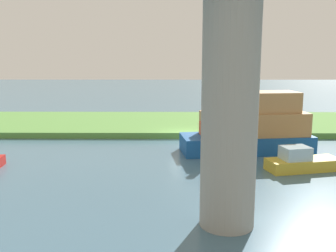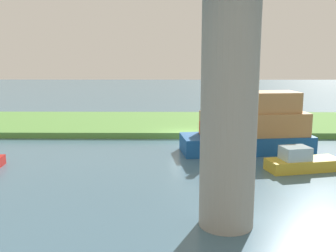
{
  "view_description": "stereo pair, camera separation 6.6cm",
  "coord_description": "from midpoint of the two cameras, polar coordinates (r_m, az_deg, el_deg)",
  "views": [
    {
      "loc": [
        1.15,
        30.75,
        6.72
      ],
      "look_at": [
        1.4,
        5.0,
        2.0
      ],
      "focal_mm": 40.96,
      "sensor_mm": 36.0,
      "label": 1
    },
    {
      "loc": [
        1.08,
        30.75,
        6.72
      ],
      "look_at": [
        1.4,
        5.0,
        2.0
      ],
      "focal_mm": 40.96,
      "sensor_mm": 36.0,
      "label": 2
    }
  ],
  "objects": [
    {
      "name": "riverboat_paddlewheel",
      "position": [
        24.21,
        19.17,
        -5.03
      ],
      "size": [
        4.65,
        2.52,
        1.47
      ],
      "color": "gold",
      "rests_on": "ground"
    },
    {
      "name": "grassy_bank",
      "position": [
        37.33,
        2.25,
        0.4
      ],
      "size": [
        80.0,
        12.0,
        0.5
      ],
      "primitive_type": "cube",
      "color": "#5B9342",
      "rests_on": "ground"
    },
    {
      "name": "person_on_bank",
      "position": [
        34.37,
        12.36,
        0.91
      ],
      "size": [
        0.49,
        0.49,
        1.39
      ],
      "color": "#2D334C",
      "rests_on": "grassy_bank"
    },
    {
      "name": "mooring_post",
      "position": [
        32.82,
        9.86,
        -0.03
      ],
      "size": [
        0.2,
        0.2,
        0.74
      ],
      "primitive_type": "cylinder",
      "color": "brown",
      "rests_on": "grassy_bank"
    },
    {
      "name": "houseboat_blue",
      "position": [
        27.66,
        12.18,
        -0.24
      ],
      "size": [
        9.45,
        4.21,
        4.67
      ],
      "color": "#195199",
      "rests_on": "ground"
    },
    {
      "name": "bridge_pylon",
      "position": [
        14.83,
        9.07,
        3.6
      ],
      "size": [
        2.18,
        2.18,
        10.0
      ],
      "primitive_type": "cylinder",
      "color": "#9E998E",
      "rests_on": "ground"
    },
    {
      "name": "ground_plane",
      "position": [
        31.49,
        2.57,
        -1.94
      ],
      "size": [
        160.0,
        160.0,
        0.0
      ],
      "primitive_type": "plane",
      "color": "#476B7F"
    }
  ]
}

